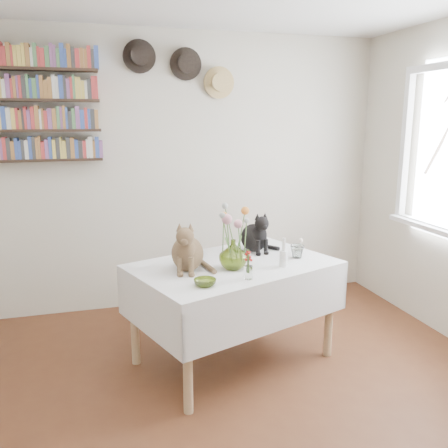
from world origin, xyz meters
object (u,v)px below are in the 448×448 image
object	(u,v)px
flower_vase	(233,254)
bookshelf_unit	(36,105)
dining_table	(234,288)
tabby_cat	(187,244)
black_cat	(254,230)

from	to	relation	value
flower_vase	bookshelf_unit	bearing A→B (deg)	135.30
dining_table	bookshelf_unit	bearing A→B (deg)	138.75
dining_table	tabby_cat	world-z (taller)	tabby_cat
black_cat	bookshelf_unit	size ratio (longest dim) A/B	0.32
black_cat	bookshelf_unit	xyz separation A→B (m)	(-1.57, 0.88, 0.95)
black_cat	bookshelf_unit	world-z (taller)	bookshelf_unit
dining_table	flower_vase	world-z (taller)	flower_vase
dining_table	bookshelf_unit	world-z (taller)	bookshelf_unit
dining_table	tabby_cat	distance (m)	0.50
tabby_cat	bookshelf_unit	world-z (taller)	bookshelf_unit
flower_vase	black_cat	bearing A→B (deg)	53.72
bookshelf_unit	tabby_cat	bearing A→B (deg)	-50.74
flower_vase	bookshelf_unit	xyz separation A→B (m)	(-1.28, 1.27, 1.00)
dining_table	bookshelf_unit	size ratio (longest dim) A/B	1.59
dining_table	black_cat	distance (m)	0.50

